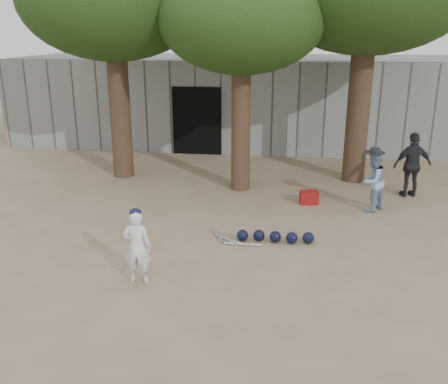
# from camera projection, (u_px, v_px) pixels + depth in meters

# --- Properties ---
(ground) EXTENTS (70.00, 70.00, 0.00)m
(ground) POSITION_uv_depth(u_px,v_px,m) (184.00, 257.00, 9.14)
(ground) COLOR #937C5E
(ground) RESTS_ON ground
(boy_player) EXTENTS (0.47, 0.32, 1.25)m
(boy_player) POSITION_uv_depth(u_px,v_px,m) (137.00, 247.00, 8.05)
(boy_player) COLOR silver
(boy_player) RESTS_ON ground
(spectator_blue) EXTENTS (0.84, 0.86, 1.40)m
(spectator_blue) POSITION_uv_depth(u_px,v_px,m) (372.00, 181.00, 11.25)
(spectator_blue) COLOR #7E9AC3
(spectator_blue) RESTS_ON ground
(spectator_dark) EXTENTS (1.00, 0.59, 1.60)m
(spectator_dark) POSITION_uv_depth(u_px,v_px,m) (412.00, 165.00, 12.20)
(spectator_dark) COLOR black
(spectator_dark) RESTS_ON ground
(red_bag) EXTENTS (0.46, 0.37, 0.30)m
(red_bag) POSITION_uv_depth(u_px,v_px,m) (309.00, 197.00, 11.88)
(red_bag) COLOR maroon
(red_bag) RESTS_ON ground
(back_building) EXTENTS (16.00, 5.24, 3.00)m
(back_building) POSITION_uv_depth(u_px,v_px,m) (241.00, 99.00, 18.40)
(back_building) COLOR gray
(back_building) RESTS_ON ground
(helmet_row) EXTENTS (1.51, 0.28, 0.23)m
(helmet_row) POSITION_uv_depth(u_px,v_px,m) (275.00, 237.00, 9.73)
(helmet_row) COLOR black
(helmet_row) RESTS_ON ground
(bat_pile) EXTENTS (1.08, 0.78, 0.06)m
(bat_pile) POSITION_uv_depth(u_px,v_px,m) (230.00, 240.00, 9.80)
(bat_pile) COLOR #BBBBC3
(bat_pile) RESTS_ON ground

